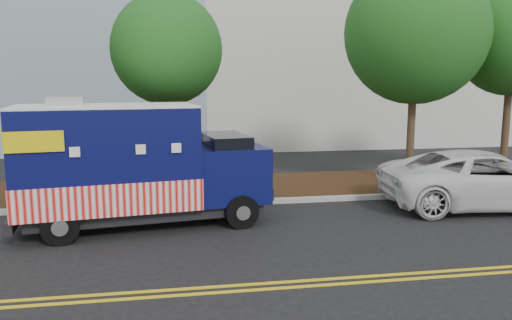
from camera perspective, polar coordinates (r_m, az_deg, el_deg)
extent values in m
plane|color=black|center=(13.40, -10.37, -6.89)|extent=(120.00, 120.00, 0.00)
cube|color=#9E9E99|center=(14.74, -10.32, -5.13)|extent=(120.00, 0.18, 0.15)
cube|color=black|center=(16.78, -10.25, -3.38)|extent=(120.00, 4.00, 0.15)
cube|color=gold|center=(9.20, -10.67, -14.45)|extent=(120.00, 0.10, 0.01)
cube|color=gold|center=(8.97, -10.70, -15.08)|extent=(120.00, 0.10, 0.01)
cylinder|color=#38281C|center=(16.39, -9.89, 2.72)|extent=(0.26, 0.26, 3.75)
sphere|color=#1A4C15|center=(16.33, -10.15, 12.37)|extent=(3.51, 3.51, 3.51)
cylinder|color=#38281C|center=(17.81, 17.29, 3.39)|extent=(0.26, 0.26, 4.03)
sphere|color=#1A4C15|center=(17.80, 17.79, 13.65)|extent=(4.70, 4.70, 4.70)
cylinder|color=#38281C|center=(20.08, 26.65, 3.48)|extent=(0.26, 0.26, 4.06)
cube|color=#473828|center=(14.73, -14.65, -0.81)|extent=(0.06, 0.06, 2.40)
cube|color=black|center=(13.09, -12.32, -5.43)|extent=(5.85, 2.67, 0.28)
cube|color=#090C43|center=(12.77, -16.58, 0.41)|extent=(4.51, 2.88, 2.42)
cube|color=red|center=(12.93, -16.41, -3.34)|extent=(4.55, 2.94, 0.75)
cube|color=white|center=(12.66, -16.83, 5.91)|extent=(4.51, 2.88, 0.06)
cube|color=#B7B7BA|center=(12.67, -20.98, 6.30)|extent=(0.91, 0.91, 0.22)
cube|color=#090C43|center=(13.26, -3.31, -1.35)|extent=(2.09, 2.39, 1.41)
cube|color=black|center=(13.14, -3.55, 1.53)|extent=(1.27, 2.08, 0.65)
cube|color=black|center=(13.60, 0.50, -3.10)|extent=(0.36, 2.01, 0.30)
cube|color=black|center=(13.19, -25.79, -5.89)|extent=(0.49, 2.27, 0.28)
cube|color=#B7B7BA|center=(12.92, -26.09, 0.17)|extent=(0.29, 1.80, 1.91)
cube|color=#B7B7BA|center=(13.96, -15.45, 1.38)|extent=(1.80, 0.29, 1.11)
cube|color=yellow|center=(11.59, -24.06, 1.91)|extent=(1.20, 0.19, 0.45)
cube|color=yellow|center=(13.96, -22.99, 3.06)|extent=(1.20, 0.19, 0.45)
cylinder|color=black|center=(12.50, -1.66, -5.91)|extent=(0.88, 0.40, 0.85)
cylinder|color=black|center=(14.42, -3.90, -3.89)|extent=(0.88, 0.40, 0.85)
cylinder|color=black|center=(12.09, -21.47, -7.07)|extent=(0.88, 0.40, 0.85)
cylinder|color=black|center=(14.07, -20.93, -4.81)|extent=(0.88, 0.40, 0.85)
imported|color=silver|center=(15.88, 24.74, -2.02)|extent=(6.20, 3.33, 1.65)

